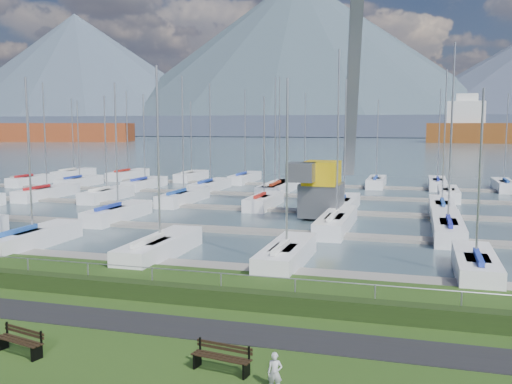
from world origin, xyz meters
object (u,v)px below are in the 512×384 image
(bench_left, at_px, (20,341))
(person, at_px, (275,367))
(bench_right, at_px, (222,358))
(crane, at_px, (330,146))

(bench_left, distance_m, person, 8.10)
(bench_right, relative_size, crane, 0.08)
(person, height_order, crane, crane)
(bench_right, xyz_separation_m, crane, (-1.54, 30.24, 4.91))
(bench_right, bearing_deg, bench_left, -166.10)
(bench_left, distance_m, bench_right, 6.42)
(bench_left, relative_size, bench_right, 1.00)
(person, distance_m, crane, 31.32)
(bench_left, distance_m, crane, 31.54)
(bench_left, height_order, person, person)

